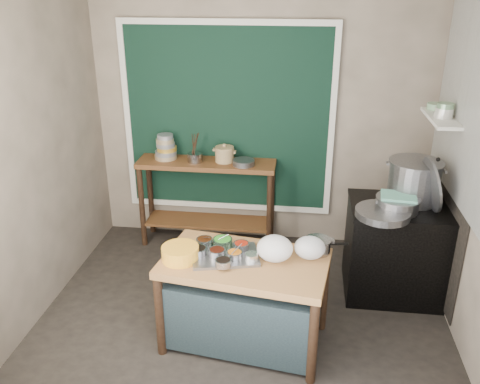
# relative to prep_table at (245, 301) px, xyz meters

# --- Properties ---
(floor) EXTENTS (3.50, 3.00, 0.02)m
(floor) POSITION_rel_prep_table_xyz_m (-0.05, 0.33, -0.39)
(floor) COLOR black
(floor) RESTS_ON ground
(back_wall) EXTENTS (3.50, 0.02, 2.80)m
(back_wall) POSITION_rel_prep_table_xyz_m (-0.05, 1.84, 1.02)
(back_wall) COLOR gray
(back_wall) RESTS_ON floor
(left_wall) EXTENTS (0.02, 3.00, 2.80)m
(left_wall) POSITION_rel_prep_table_xyz_m (-1.81, 0.33, 1.02)
(left_wall) COLOR gray
(left_wall) RESTS_ON floor
(curtain_panel) EXTENTS (2.10, 0.02, 1.90)m
(curtain_panel) POSITION_rel_prep_table_xyz_m (-0.40, 1.80, 0.98)
(curtain_panel) COLOR black
(curtain_panel) RESTS_ON back_wall
(curtain_frame) EXTENTS (2.22, 0.03, 2.02)m
(curtain_frame) POSITION_rel_prep_table_xyz_m (-0.40, 1.79, 0.98)
(curtain_frame) COLOR beige
(curtain_frame) RESTS_ON back_wall
(tile_panel) EXTENTS (0.02, 1.70, 1.70)m
(tile_panel) POSITION_rel_prep_table_xyz_m (1.69, 0.88, 1.48)
(tile_panel) COLOR #B2B2AA
(tile_panel) RESTS_ON right_wall
(soot_patch) EXTENTS (0.01, 1.30, 1.30)m
(soot_patch) POSITION_rel_prep_table_xyz_m (1.69, 0.98, 0.32)
(soot_patch) COLOR black
(soot_patch) RESTS_ON right_wall
(wall_shelf) EXTENTS (0.22, 0.70, 0.03)m
(wall_shelf) POSITION_rel_prep_table_xyz_m (1.58, 1.18, 1.23)
(wall_shelf) COLOR beige
(wall_shelf) RESTS_ON right_wall
(prep_table) EXTENTS (1.34, 0.89, 0.75)m
(prep_table) POSITION_rel_prep_table_xyz_m (0.00, 0.00, 0.00)
(prep_table) COLOR brown
(prep_table) RESTS_ON floor
(back_counter) EXTENTS (1.45, 0.40, 0.95)m
(back_counter) POSITION_rel_prep_table_xyz_m (-0.60, 1.61, 0.10)
(back_counter) COLOR #553618
(back_counter) RESTS_ON floor
(stove_block) EXTENTS (0.90, 0.68, 0.85)m
(stove_block) POSITION_rel_prep_table_xyz_m (1.30, 0.88, 0.05)
(stove_block) COLOR black
(stove_block) RESTS_ON floor
(stove_top) EXTENTS (0.92, 0.69, 0.03)m
(stove_top) POSITION_rel_prep_table_xyz_m (1.30, 0.88, 0.49)
(stove_top) COLOR black
(stove_top) RESTS_ON stove_block
(condiment_tray) EXTENTS (0.57, 0.47, 0.02)m
(condiment_tray) POSITION_rel_prep_table_xyz_m (-0.16, 0.03, 0.39)
(condiment_tray) COLOR gray
(condiment_tray) RESTS_ON prep_table
(condiment_bowls) EXTENTS (0.54, 0.44, 0.06)m
(condiment_bowls) POSITION_rel_prep_table_xyz_m (-0.19, 0.05, 0.42)
(condiment_bowls) COLOR silver
(condiment_bowls) RESTS_ON condiment_tray
(yellow_basin) EXTENTS (0.37, 0.37, 0.11)m
(yellow_basin) POSITION_rel_prep_table_xyz_m (-0.49, -0.05, 0.43)
(yellow_basin) COLOR gold
(yellow_basin) RESTS_ON prep_table
(saucepan) EXTENTS (0.25, 0.25, 0.12)m
(saucepan) POSITION_rel_prep_table_xyz_m (0.55, 0.19, 0.43)
(saucepan) COLOR gray
(saucepan) RESTS_ON prep_table
(plastic_bag_a) EXTENTS (0.34, 0.31, 0.21)m
(plastic_bag_a) POSITION_rel_prep_table_xyz_m (0.22, 0.02, 0.48)
(plastic_bag_a) COLOR white
(plastic_bag_a) RESTS_ON prep_table
(plastic_bag_b) EXTENTS (0.28, 0.26, 0.18)m
(plastic_bag_b) POSITION_rel_prep_table_xyz_m (0.49, 0.09, 0.46)
(plastic_bag_b) COLOR white
(plastic_bag_b) RESTS_ON prep_table
(bowl_stack) EXTENTS (0.24, 0.24, 0.27)m
(bowl_stack) POSITION_rel_prep_table_xyz_m (-1.03, 1.64, 0.69)
(bowl_stack) COLOR tan
(bowl_stack) RESTS_ON back_counter
(utensil_cup) EXTENTS (0.20, 0.20, 0.10)m
(utensil_cup) POSITION_rel_prep_table_xyz_m (-0.71, 1.58, 0.62)
(utensil_cup) COLOR gray
(utensil_cup) RESTS_ON back_counter
(ceramic_crock) EXTENTS (0.25, 0.25, 0.14)m
(ceramic_crock) POSITION_rel_prep_table_xyz_m (-0.41, 1.62, 0.65)
(ceramic_crock) COLOR #9C8355
(ceramic_crock) RESTS_ON back_counter
(wide_bowl) EXTENTS (0.28, 0.28, 0.06)m
(wide_bowl) POSITION_rel_prep_table_xyz_m (-0.20, 1.54, 0.60)
(wide_bowl) COLOR gray
(wide_bowl) RESTS_ON back_counter
(stock_pot) EXTENTS (0.60, 0.60, 0.38)m
(stock_pot) POSITION_rel_prep_table_xyz_m (1.38, 1.00, 0.69)
(stock_pot) COLOR gray
(stock_pot) RESTS_ON stove_top
(pot_lid) EXTENTS (0.17, 0.49, 0.48)m
(pot_lid) POSITION_rel_prep_table_xyz_m (1.49, 0.82, 0.74)
(pot_lid) COLOR gray
(pot_lid) RESTS_ON stove_top
(steamer) EXTENTS (0.48, 0.48, 0.12)m
(steamer) POSITION_rel_prep_table_xyz_m (1.22, 0.77, 0.57)
(steamer) COLOR gray
(steamer) RESTS_ON stove_top
(green_cloth) EXTENTS (0.31, 0.25, 0.02)m
(green_cloth) POSITION_rel_prep_table_xyz_m (1.22, 0.77, 0.64)
(green_cloth) COLOR #599C8A
(green_cloth) RESTS_ON steamer
(shallow_pan) EXTENTS (0.48, 0.48, 0.06)m
(shallow_pan) POSITION_rel_prep_table_xyz_m (1.09, 0.63, 0.53)
(shallow_pan) COLOR gray
(shallow_pan) RESTS_ON stove_top
(shelf_bowl_stack) EXTENTS (0.16, 0.16, 0.13)m
(shelf_bowl_stack) POSITION_rel_prep_table_xyz_m (1.58, 1.14, 1.30)
(shelf_bowl_stack) COLOR silver
(shelf_bowl_stack) RESTS_ON wall_shelf
(shelf_bowl_green) EXTENTS (0.18, 0.18, 0.06)m
(shelf_bowl_green) POSITION_rel_prep_table_xyz_m (1.58, 1.43, 1.27)
(shelf_bowl_green) COLOR gray
(shelf_bowl_green) RESTS_ON wall_shelf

